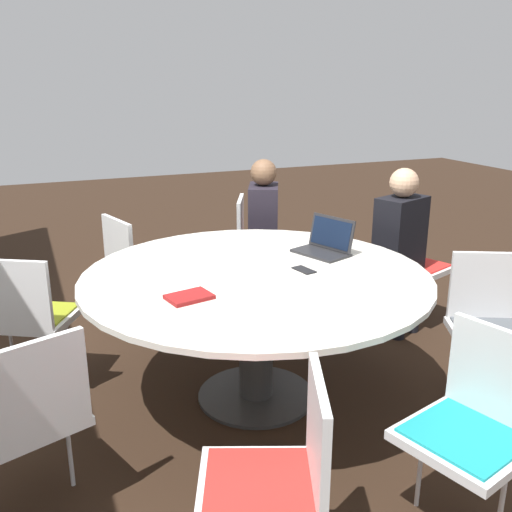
{
  "coord_description": "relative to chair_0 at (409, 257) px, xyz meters",
  "views": [
    {
      "loc": [
        -2.71,
        1.12,
        1.78
      ],
      "look_at": [
        0.0,
        0.0,
        0.86
      ],
      "focal_mm": 40.0,
      "sensor_mm": 36.0,
      "label": 1
    }
  ],
  "objects": [
    {
      "name": "chair_3",
      "position": [
        -0.02,
        2.66,
        0.0
      ],
      "size": [
        0.58,
        0.59,
        0.85
      ],
      "rotation": [
        0.0,
        0.0,
        10.48
      ],
      "color": "silver",
      "rests_on": "ground_plane"
    },
    {
      "name": "person_0",
      "position": [
        -0.16,
        0.2,
        0.2
      ],
      "size": [
        0.34,
        0.41,
        1.2
      ],
      "rotation": [
        0.0,
        0.0,
        8.2
      ],
      "color": "black",
      "rests_on": "ground_plane"
    },
    {
      "name": "conference_table",
      "position": [
        -0.61,
        1.49,
        0.13
      ],
      "size": [
        1.9,
        1.9,
        0.76
      ],
      "color": "#333333",
      "rests_on": "ground_plane"
    },
    {
      "name": "chair_6",
      "position": [
        -1.85,
        1.07,
        0.0
      ],
      "size": [
        0.54,
        0.52,
        0.85
      ],
      "rotation": [
        0.0,
        0.0,
        12.84
      ],
      "color": "silver",
      "rests_on": "ground_plane"
    },
    {
      "name": "cell_phone",
      "position": [
        -0.67,
        1.22,
        0.26
      ],
      "size": [
        0.15,
        0.1,
        0.01
      ],
      "color": "black",
      "rests_on": "conference_table"
    },
    {
      "name": "chair_1",
      "position": [
        0.88,
        0.87,
        0.0
      ],
      "size": [
        0.58,
        0.57,
        0.85
      ],
      "rotation": [
        0.0,
        0.0,
        8.99
      ],
      "color": "silver",
      "rests_on": "ground_plane"
    },
    {
      "name": "chair_7",
      "position": [
        -1.12,
        0.28,
        0.0
      ],
      "size": [
        0.57,
        0.58,
        0.85
      ],
      "rotation": [
        0.0,
        0.0,
        13.68
      ],
      "color": "silver",
      "rests_on": "ground_plane"
    },
    {
      "name": "laptop",
      "position": [
        -0.42,
        0.95,
        0.32
      ],
      "size": [
        0.38,
        0.32,
        0.21
      ],
      "rotation": [
        0.0,
        0.0,
        3.49
      ],
      "color": "#232326",
      "rests_on": "conference_table"
    },
    {
      "name": "chair_0",
      "position": [
        0.0,
        0.0,
        0.0
      ],
      "size": [
        0.55,
        0.56,
        0.85
      ],
      "rotation": [
        0.0,
        0.0,
        8.2
      ],
      "color": "silver",
      "rests_on": "ground_plane"
    },
    {
      "name": "chair_5",
      "position": [
        -1.85,
        1.92,
        0.0
      ],
      "size": [
        0.57,
        0.55,
        0.85
      ],
      "rotation": [
        0.0,
        0.0,
        12.18
      ],
      "color": "silver",
      "rests_on": "ground_plane"
    },
    {
      "name": "ground_plane",
      "position": [
        -0.61,
        1.49,
        -0.5
      ],
      "size": [
        16.0,
        16.0,
        0.0
      ],
      "primitive_type": "plane",
      "color": "black"
    },
    {
      "name": "chair_4",
      "position": [
        -1.12,
        2.7,
        0.0
      ],
      "size": [
        0.54,
        0.56,
        0.85
      ],
      "rotation": [
        0.0,
        0.0,
        11.34
      ],
      "color": "silver",
      "rests_on": "ground_plane"
    },
    {
      "name": "chair_2",
      "position": [
        0.62,
        1.92,
        0.0
      ],
      "size": [
        0.54,
        0.53,
        0.85
      ],
      "rotation": [
        0.0,
        0.0,
        9.71
      ],
      "color": "silver",
      "rests_on": "ground_plane"
    },
    {
      "name": "spiral_notebook",
      "position": [
        -0.83,
        1.93,
        0.27
      ],
      "size": [
        0.19,
        0.24,
        0.02
      ],
      "color": "maroon",
      "rests_on": "conference_table"
    },
    {
      "name": "person_1",
      "position": [
        0.62,
        0.9,
        0.2
      ],
      "size": [
        0.42,
        0.35,
        1.2
      ],
      "rotation": [
        0.0,
        0.0,
        8.99
      ],
      "color": "#231E28",
      "rests_on": "ground_plane"
    }
  ]
}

